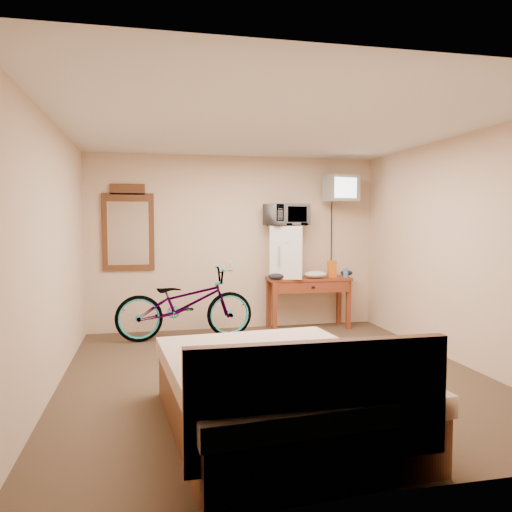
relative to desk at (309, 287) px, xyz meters
name	(u,v)px	position (x,y,z in m)	size (l,w,h in m)	color
room	(274,253)	(-1.04, -2.00, 0.64)	(4.60, 4.64, 2.50)	#4A3825
desk	(309,287)	(0.00, 0.00, 0.00)	(1.22, 0.51, 0.75)	brown
mini_fridge	(286,252)	(-0.33, 0.04, 0.51)	(0.56, 0.55, 0.75)	white
microwave	(286,215)	(-0.33, 0.04, 1.04)	(0.57, 0.39, 0.31)	white
snack_bag	(332,269)	(0.33, -0.05, 0.26)	(0.12, 0.07, 0.24)	#D46312
blue_cup	(346,273)	(0.53, -0.08, 0.20)	(0.07, 0.07, 0.13)	#3F7FD9
cloth_cream	(315,274)	(0.06, -0.09, 0.19)	(0.34, 0.26, 0.10)	beige
cloth_dark_a	(276,276)	(-0.53, -0.14, 0.18)	(0.23, 0.17, 0.09)	black
cloth_dark_b	(347,273)	(0.63, 0.12, 0.18)	(0.18, 0.15, 0.08)	black
crt_television	(341,189)	(0.48, 0.02, 1.42)	(0.48, 0.59, 0.38)	black
wall_mirror	(128,229)	(-2.54, 0.27, 0.85)	(0.70, 0.04, 1.19)	brown
bicycle	(185,304)	(-1.81, -0.27, -0.14)	(0.63, 1.81, 0.95)	black
bed	(279,394)	(-1.34, -3.38, -0.32)	(1.75, 2.21, 0.90)	brown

